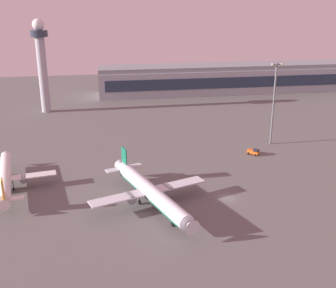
{
  "coord_description": "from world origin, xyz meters",
  "views": [
    {
      "loc": [
        -34.44,
        -105.18,
        55.02
      ],
      "look_at": [
        -11.15,
        37.41,
        4.0
      ],
      "focal_mm": 45.23,
      "sensor_mm": 36.0,
      "label": 1
    }
  ],
  "objects_px": {
    "apron_light_central": "(274,100)",
    "airplane_far_stand": "(5,178)",
    "cargo_loader": "(254,152)",
    "control_tower": "(42,60)",
    "airplane_taxiway_distant": "(150,191)"
  },
  "relations": [
    {
      "from": "apron_light_central",
      "to": "airplane_far_stand",
      "type": "bearing_deg",
      "value": -164.39
    },
    {
      "from": "airplane_far_stand",
      "to": "apron_light_central",
      "type": "distance_m",
      "value": 98.47
    },
    {
      "from": "control_tower",
      "to": "airplane_far_stand",
      "type": "relative_size",
      "value": 1.19
    },
    {
      "from": "control_tower",
      "to": "apron_light_central",
      "type": "relative_size",
      "value": 1.42
    },
    {
      "from": "control_tower",
      "to": "airplane_taxiway_distant",
      "type": "distance_m",
      "value": 116.19
    },
    {
      "from": "airplane_taxiway_distant",
      "to": "cargo_loader",
      "type": "xyz_separation_m",
      "value": [
        41.96,
        32.99,
        -3.08
      ]
    },
    {
      "from": "control_tower",
      "to": "airplane_taxiway_distant",
      "type": "relative_size",
      "value": 1.05
    },
    {
      "from": "airplane_far_stand",
      "to": "apron_light_central",
      "type": "height_order",
      "value": "apron_light_central"
    },
    {
      "from": "cargo_loader",
      "to": "apron_light_central",
      "type": "bearing_deg",
      "value": 179.49
    },
    {
      "from": "cargo_loader",
      "to": "control_tower",
      "type": "bearing_deg",
      "value": -87.2
    },
    {
      "from": "airplane_taxiway_distant",
      "to": "cargo_loader",
      "type": "height_order",
      "value": "airplane_taxiway_distant"
    },
    {
      "from": "cargo_loader",
      "to": "apron_light_central",
      "type": "relative_size",
      "value": 0.14
    },
    {
      "from": "airplane_taxiway_distant",
      "to": "control_tower",
      "type": "bearing_deg",
      "value": -89.35
    },
    {
      "from": "control_tower",
      "to": "airplane_taxiway_distant",
      "type": "height_order",
      "value": "control_tower"
    },
    {
      "from": "control_tower",
      "to": "airplane_far_stand",
      "type": "xyz_separation_m",
      "value": [
        -2.32,
        -90.29,
        -21.97
      ]
    }
  ]
}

